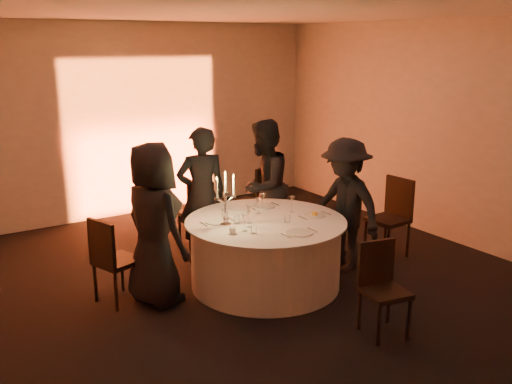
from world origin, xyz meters
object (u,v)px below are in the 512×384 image
guest_left (154,224)px  banquet_table (266,253)px  chair_back_right (257,198)px  guest_back_left (202,195)px  coffee_cup (233,231)px  candelabra (226,207)px  chair_right (392,212)px  chair_back_left (198,210)px  guest_back_right (263,186)px  chair_front (381,283)px  guest_right (345,205)px  chair_left (111,256)px

guest_left → banquet_table: bearing=-115.1°
chair_back_right → guest_back_left: size_ratio=0.62×
coffee_cup → candelabra: 0.33m
chair_right → guest_left: (-3.11, 0.37, 0.29)m
chair_back_left → guest_back_left: 0.67m
guest_back_left → guest_back_right: guest_back_right is taller
coffee_cup → chair_front: bearing=-56.4°
chair_back_right → chair_front: size_ratio=1.20×
guest_right → coffee_cup: (-1.60, -0.08, -0.01)m
chair_back_left → guest_back_right: guest_back_right is taller
chair_back_left → guest_left: size_ratio=0.51×
candelabra → banquet_table: bearing=-9.4°
chair_left → guest_left: 0.56m
candelabra → coffee_cup: bearing=-105.5°
chair_front → guest_left: 2.36m
chair_left → guest_back_left: bearing=-84.9°
chair_right → banquet_table: bearing=-96.1°
chair_left → chair_right: chair_right is taller
banquet_table → chair_left: size_ratio=1.92×
chair_right → coffee_cup: bearing=-90.9°
chair_left → chair_back_right: bearing=-87.5°
guest_left → guest_back_right: (1.82, 0.68, 0.01)m
chair_back_right → guest_back_right: bearing=41.6°
chair_left → chair_front: 2.75m
guest_left → guest_back_left: guest_left is taller
chair_back_left → coffee_cup: (-0.50, -1.77, 0.30)m
chair_back_right → guest_back_right: guest_back_right is taller
chair_front → guest_back_right: bearing=94.2°
chair_front → guest_back_left: 2.62m
chair_front → coffee_cup: bearing=134.5°
candelabra → chair_back_left: bearing=74.2°
chair_back_left → candelabra: bearing=75.6°
chair_front → guest_right: (0.75, 1.37, 0.31)m
chair_left → guest_right: (2.68, -0.59, 0.28)m
guest_right → guest_back_left: bearing=-137.8°
chair_back_right → coffee_cup: size_ratio=9.62×
chair_front → guest_back_right: guest_back_right is taller
chair_back_left → chair_left: bearing=36.5°
chair_left → coffee_cup: chair_left is taller
chair_back_right → coffee_cup: (-1.30, -1.54, 0.20)m
banquet_table → chair_back_left: size_ratio=2.03×
chair_back_right → candelabra: 1.81m
chair_back_left → chair_right: (1.94, -1.68, 0.08)m
guest_back_right → coffee_cup: (-1.15, -1.15, -0.07)m
chair_front → guest_left: size_ratio=0.51×
guest_left → guest_back_right: bearing=-82.0°
candelabra → guest_back_left: bearing=77.3°
guest_back_right → candelabra: (-1.07, -0.88, 0.11)m
guest_back_left → chair_left: bearing=36.2°
chair_back_right → guest_back_right: 0.50m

